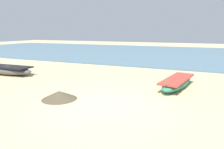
{
  "coord_description": "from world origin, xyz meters",
  "views": [
    {
      "loc": [
        2.94,
        -6.01,
        2.44
      ],
      "look_at": [
        -0.57,
        2.13,
        0.6
      ],
      "focal_mm": 33.56,
      "sensor_mm": 36.0,
      "label": 1
    }
  ],
  "objects": [
    {
      "name": "ground",
      "position": [
        0.0,
        0.0,
        0.0
      ],
      "size": [
        80.0,
        80.0,
        0.0
      ],
      "primitive_type": "plane",
      "color": "#CCB789"
    },
    {
      "name": "sea_water",
      "position": [
        0.0,
        17.58,
        0.04
      ],
      "size": [
        60.0,
        20.0,
        0.08
      ],
      "primitive_type": "cube",
      "color": "slate",
      "rests_on": "ground"
    },
    {
      "name": "fishing_boat_1",
      "position": [
        -7.18,
        2.42,
        0.27
      ],
      "size": [
        3.33,
        1.11,
        0.69
      ],
      "rotation": [
        0.0,
        0.0,
        3.17
      ],
      "color": "#5B5651",
      "rests_on": "ground"
    },
    {
      "name": "fishing_boat_2",
      "position": [
        2.03,
        3.36,
        0.23
      ],
      "size": [
        1.37,
        3.27,
        0.61
      ],
      "rotation": [
        0.0,
        0.0,
        4.54
      ],
      "color": "#338C66",
      "rests_on": "ground"
    },
    {
      "name": "debris_pile_0",
      "position": [
        -1.73,
        -0.05,
        0.15
      ],
      "size": [
        1.8,
        1.8,
        0.31
      ],
      "primitive_type": "cone",
      "rotation": [
        0.0,
        0.0,
        0.65
      ],
      "color": "brown",
      "rests_on": "ground"
    }
  ]
}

